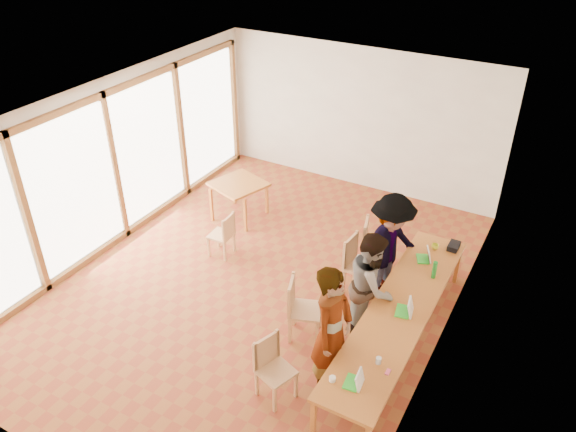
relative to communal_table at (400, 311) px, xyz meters
The scene contains 25 objects.
ground 2.62m from the communal_table, behind, with size 8.00×8.00×0.00m, color brown.
wall_back 5.06m from the communal_table, 120.00° to the left, with size 6.00×0.10×3.00m, color #EDE4CC.
wall_front 4.51m from the communal_table, 124.26° to the right, with size 6.00×0.10×3.00m, color #EDE4CC.
wall_right 1.00m from the communal_table, 33.38° to the left, with size 0.10×8.00×3.00m, color #EDE4CC.
window_wall 5.53m from the communal_table, behind, with size 0.10×8.00×3.00m, color white.
ceiling 3.42m from the communal_table, behind, with size 6.00×8.00×0.04m, color white.
communal_table is the anchor object (origin of this frame).
side_table 4.40m from the communal_table, 153.87° to the left, with size 0.90×0.90×0.75m.
chair_near 1.93m from the communal_table, 126.92° to the right, with size 0.54×0.54×0.48m.
chair_mid 1.43m from the communal_table, 162.89° to the right, with size 0.58×0.58×0.52m.
chair_far 1.82m from the communal_table, 124.40° to the left, with size 0.58×0.58×0.54m.
chair_empty 1.46m from the communal_table, 137.87° to the left, with size 0.48×0.48×0.52m.
chair_spare 3.52m from the communal_table, 168.16° to the left, with size 0.41×0.41×0.44m.
person_near 1.23m from the communal_table, 116.40° to the right, with size 0.70×0.46×1.92m, color gray.
person_mid 0.53m from the communal_table, 164.32° to the left, with size 0.84×0.65×1.73m, color gray.
person_far 1.20m from the communal_table, 118.15° to the left, with size 1.20×0.69×1.85m, color gray.
laptop_near 1.54m from the communal_table, 90.17° to the right, with size 0.23×0.26×0.20m.
laptop_mid 0.15m from the communal_table, 24.76° to the right, with size 0.27×0.30×0.22m.
laptop_far 1.28m from the communal_table, 92.20° to the left, with size 0.29×0.30×0.21m.
yellow_mug 1.63m from the communal_table, 90.25° to the left, with size 0.11×0.11×0.09m, color yellow.
green_bottle 0.93m from the communal_table, 78.04° to the left, with size 0.07×0.07×0.28m, color #1C8027.
clear_glass 1.10m from the communal_table, 84.49° to the right, with size 0.07×0.07×0.09m, color silver.
condiment_cup 1.64m from the communal_table, 99.35° to the right, with size 0.08×0.08×0.06m, color white.
pink_phone 1.20m from the communal_table, 77.46° to the right, with size 0.05×0.10×0.01m, color #F25685.
black_pouch 1.80m from the communal_table, 82.05° to the left, with size 0.16×0.26×0.09m, color black.
Camera 1 is at (4.03, -6.21, 5.88)m, focal length 35.00 mm.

